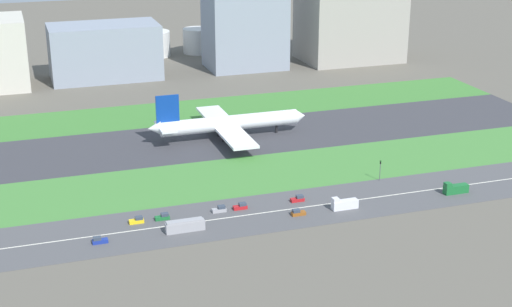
% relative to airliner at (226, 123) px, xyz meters
% --- Properties ---
extents(ground_plane, '(800.00, 800.00, 0.00)m').
position_rel_airliner_xyz_m(ground_plane, '(-0.46, -0.00, -6.23)').
color(ground_plane, '#5B564C').
extents(runway, '(280.00, 46.00, 0.10)m').
position_rel_airliner_xyz_m(runway, '(-0.46, -0.00, -6.18)').
color(runway, '#38383D').
rests_on(runway, ground_plane).
extents(grass_median_north, '(280.00, 36.00, 0.10)m').
position_rel_airliner_xyz_m(grass_median_north, '(-0.46, 41.00, -6.18)').
color(grass_median_north, '#3D7A33').
rests_on(grass_median_north, ground_plane).
extents(grass_median_south, '(280.00, 36.00, 0.10)m').
position_rel_airliner_xyz_m(grass_median_south, '(-0.46, -41.00, -6.18)').
color(grass_median_south, '#427F38').
rests_on(grass_median_south, ground_plane).
extents(highway, '(280.00, 28.00, 0.10)m').
position_rel_airliner_xyz_m(highway, '(-0.46, -73.00, -6.18)').
color(highway, '#4C4C4F').
rests_on(highway, ground_plane).
extents(highway_centerline, '(266.00, 0.50, 0.01)m').
position_rel_airliner_xyz_m(highway_centerline, '(-0.46, -73.00, -6.13)').
color(highway_centerline, silver).
rests_on(highway_centerline, highway).
extents(airliner, '(65.00, 56.00, 19.70)m').
position_rel_airliner_xyz_m(airliner, '(0.00, 0.00, 0.00)').
color(airliner, white).
rests_on(airliner, runway).
extents(bus_0, '(11.60, 2.50, 3.50)m').
position_rel_airliner_xyz_m(bus_0, '(-35.27, -78.00, -4.41)').
color(bus_0, '#99999E').
rests_on(bus_0, highway).
extents(car_4, '(4.40, 1.80, 2.00)m').
position_rel_airliner_xyz_m(car_4, '(-15.09, -68.00, -5.31)').
color(car_4, '#B2191E').
rests_on(car_4, highway).
extents(car_5, '(4.40, 1.80, 2.00)m').
position_rel_airliner_xyz_m(car_5, '(-60.16, -78.00, -5.31)').
color(car_5, navy).
rests_on(car_5, highway).
extents(car_2, '(4.40, 1.80, 2.00)m').
position_rel_airliner_xyz_m(car_2, '(0.16, -78.00, -5.31)').
color(car_2, brown).
rests_on(car_2, highway).
extents(car_3, '(4.40, 1.80, 2.00)m').
position_rel_airliner_xyz_m(car_3, '(4.11, -68.00, -5.31)').
color(car_3, '#B2191E').
rests_on(car_3, highway).
extents(car_6, '(4.40, 1.80, 2.00)m').
position_rel_airliner_xyz_m(car_6, '(-47.66, -68.00, -5.31)').
color(car_6, yellow).
rests_on(car_6, highway).
extents(truck_1, '(8.40, 2.50, 4.00)m').
position_rel_airliner_xyz_m(truck_1, '(55.57, -78.00, -4.56)').
color(truck_1, '#19662D').
rests_on(truck_1, highway).
extents(truck_0, '(8.40, 2.50, 4.00)m').
position_rel_airliner_xyz_m(truck_0, '(15.61, -78.00, -4.56)').
color(truck_0, silver).
rests_on(truck_0, highway).
extents(car_1, '(4.40, 1.80, 2.00)m').
position_rel_airliner_xyz_m(car_1, '(-21.93, -68.00, -5.31)').
color(car_1, '#99999E').
rests_on(car_1, highway).
extents(car_0, '(4.40, 1.80, 2.00)m').
position_rel_airliner_xyz_m(car_0, '(-39.81, -68.00, -5.31)').
color(car_0, '#19662D').
rests_on(car_0, highway).
extents(traffic_light, '(0.36, 0.50, 7.20)m').
position_rel_airliner_xyz_m(traffic_light, '(37.27, -60.01, -1.94)').
color(traffic_light, '#4C4C51').
rests_on(traffic_light, highway).
extents(hangar_building, '(55.45, 30.47, 28.08)m').
position_rel_airliner_xyz_m(hangar_building, '(-31.94, 114.00, 7.81)').
color(hangar_building, gray).
rests_on(hangar_building, ground_plane).
extents(office_tower, '(41.52, 29.84, 52.65)m').
position_rel_airliner_xyz_m(office_tower, '(43.98, 114.00, 20.09)').
color(office_tower, gray).
rests_on(office_tower, ground_plane).
extents(cargo_warehouse, '(54.25, 38.84, 47.84)m').
position_rel_airliner_xyz_m(cargo_warehouse, '(106.38, 114.00, 17.69)').
color(cargo_warehouse, '#9E998E').
rests_on(cargo_warehouse, ground_plane).
extents(fuel_tank_west, '(21.62, 21.62, 14.52)m').
position_rel_airliner_xyz_m(fuel_tank_west, '(0.83, 159.00, 1.03)').
color(fuel_tank_west, silver).
rests_on(fuel_tank_west, ground_plane).
extents(fuel_tank_centre, '(17.56, 17.56, 14.59)m').
position_rel_airliner_xyz_m(fuel_tank_centre, '(28.75, 159.00, 1.06)').
color(fuel_tank_centre, silver).
rests_on(fuel_tank_centre, ground_plane).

